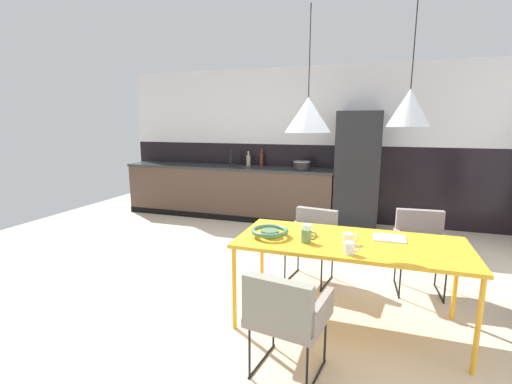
# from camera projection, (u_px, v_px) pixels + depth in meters

# --- Properties ---
(ground_plane) EXTENTS (9.00, 9.00, 0.00)m
(ground_plane) POSITION_uv_depth(u_px,v_px,m) (250.00, 297.00, 3.52)
(ground_plane) COLOR beige
(back_wall_splashback_dark) EXTENTS (6.92, 0.12, 1.30)m
(back_wall_splashback_dark) POSITION_uv_depth(u_px,v_px,m) (310.00, 182.00, 6.34)
(back_wall_splashback_dark) COLOR black
(back_wall_splashback_dark) RESTS_ON ground
(back_wall_panel_upper) EXTENTS (6.92, 0.12, 1.30)m
(back_wall_panel_upper) POSITION_uv_depth(u_px,v_px,m) (312.00, 106.00, 6.09)
(back_wall_panel_upper) COLOR silver
(back_wall_panel_upper) RESTS_ON back_wall_splashback_dark
(kitchen_counter) EXTENTS (3.80, 0.63, 0.92)m
(kitchen_counter) POSITION_uv_depth(u_px,v_px,m) (228.00, 191.00, 6.49)
(kitchen_counter) COLOR #4F3B2F
(kitchen_counter) RESTS_ON ground
(refrigerator_column) EXTENTS (0.67, 0.60, 1.86)m
(refrigerator_column) POSITION_uv_depth(u_px,v_px,m) (357.00, 171.00, 5.70)
(refrigerator_column) COLOR #232326
(refrigerator_column) RESTS_ON ground
(dining_table) EXTENTS (1.82, 0.82, 0.74)m
(dining_table) POSITION_uv_depth(u_px,v_px,m) (350.00, 246.00, 2.93)
(dining_table) COLOR gold
(dining_table) RESTS_ON ground
(armchair_corner_seat) EXTENTS (0.55, 0.54, 0.76)m
(armchair_corner_seat) POSITION_uv_depth(u_px,v_px,m) (312.00, 234.00, 3.87)
(armchair_corner_seat) COLOR gray
(armchair_corner_seat) RESTS_ON ground
(armchair_near_window) EXTENTS (0.55, 0.54, 0.75)m
(armchair_near_window) POSITION_uv_depth(u_px,v_px,m) (285.00, 310.00, 2.33)
(armchair_near_window) COLOR gray
(armchair_near_window) RESTS_ON ground
(armchair_facing_counter) EXTENTS (0.52, 0.50, 0.81)m
(armchair_facing_counter) POSITION_uv_depth(u_px,v_px,m) (420.00, 240.00, 3.62)
(armchair_facing_counter) COLOR gray
(armchair_facing_counter) RESTS_ON ground
(fruit_bowl) EXTENTS (0.32, 0.32, 0.07)m
(fruit_bowl) POSITION_uv_depth(u_px,v_px,m) (270.00, 232.00, 3.03)
(fruit_bowl) COLOR #4C704C
(fruit_bowl) RESTS_ON dining_table
(open_book) EXTENTS (0.26, 0.21, 0.02)m
(open_book) POSITION_uv_depth(u_px,v_px,m) (389.00, 238.00, 2.98)
(open_book) COLOR white
(open_book) RESTS_ON dining_table
(mug_white_ceramic) EXTENTS (0.12, 0.07, 0.09)m
(mug_white_ceramic) POSITION_uv_depth(u_px,v_px,m) (350.00, 248.00, 2.62)
(mug_white_ceramic) COLOR white
(mug_white_ceramic) RESTS_ON dining_table
(mug_wide_latte) EXTENTS (0.12, 0.08, 0.08)m
(mug_wide_latte) POSITION_uv_depth(u_px,v_px,m) (349.00, 238.00, 2.86)
(mug_wide_latte) COLOR white
(mug_wide_latte) RESTS_ON dining_table
(mug_tall_blue) EXTENTS (0.12, 0.08, 0.09)m
(mug_tall_blue) POSITION_uv_depth(u_px,v_px,m) (307.00, 229.00, 3.09)
(mug_tall_blue) COLOR white
(mug_tall_blue) RESTS_ON dining_table
(mug_short_terracotta) EXTENTS (0.13, 0.08, 0.11)m
(mug_short_terracotta) POSITION_uv_depth(u_px,v_px,m) (307.00, 236.00, 2.88)
(mug_short_terracotta) COLOR #5B8456
(mug_short_terracotta) RESTS_ON dining_table
(cooking_pot) EXTENTS (0.28, 0.28, 0.17)m
(cooking_pot) POSITION_uv_depth(u_px,v_px,m) (302.00, 166.00, 5.85)
(cooking_pot) COLOR black
(cooking_pot) RESTS_ON kitchen_counter
(bottle_oil_tall) EXTENTS (0.06, 0.06, 0.31)m
(bottle_oil_tall) POSITION_uv_depth(u_px,v_px,m) (261.00, 159.00, 6.38)
(bottle_oil_tall) COLOR maroon
(bottle_oil_tall) RESTS_ON kitchen_counter
(bottle_wine_green) EXTENTS (0.06, 0.06, 0.29)m
(bottle_wine_green) POSITION_uv_depth(u_px,v_px,m) (231.00, 160.00, 6.38)
(bottle_wine_green) COLOR black
(bottle_wine_green) RESTS_ON kitchen_counter
(bottle_vinegar_dark) EXTENTS (0.07, 0.07, 0.26)m
(bottle_vinegar_dark) POSITION_uv_depth(u_px,v_px,m) (248.00, 160.00, 6.42)
(bottle_vinegar_dark) COLOR tan
(bottle_vinegar_dark) RESTS_ON kitchen_counter
(pendant_lamp_over_table_near) EXTENTS (0.36, 0.36, 0.95)m
(pendant_lamp_over_table_near) POSITION_uv_depth(u_px,v_px,m) (308.00, 115.00, 2.81)
(pendant_lamp_over_table_near) COLOR black
(pendant_lamp_over_table_far) EXTENTS (0.30, 0.30, 0.90)m
(pendant_lamp_over_table_far) POSITION_uv_depth(u_px,v_px,m) (409.00, 108.00, 2.57)
(pendant_lamp_over_table_far) COLOR black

